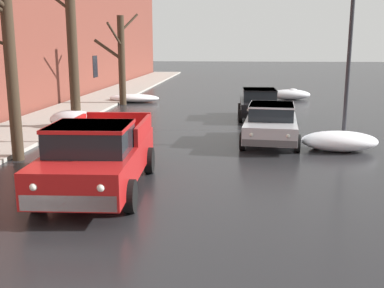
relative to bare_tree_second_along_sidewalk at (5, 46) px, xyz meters
name	(u,v)px	position (x,y,z in m)	size (l,w,h in m)	color
left_sidewalk_slab	(33,127)	(-1.90, 5.53, -3.41)	(3.32, 80.00, 0.13)	#A8A399
snow_bank_near_corner_left	(72,120)	(-0.11, 5.45, -3.08)	(1.93, 1.28, 0.82)	white
snow_bank_along_left_kerb	(338,141)	(10.21, 2.40, -3.14)	(2.53, 1.33, 0.67)	white
snow_bank_mid_block_left	(134,98)	(0.45, 14.95, -3.22)	(3.11, 1.46, 0.50)	white
snow_bank_near_corner_right	(291,95)	(10.33, 17.22, -3.14)	(2.61, 1.27, 0.74)	white
bare_tree_second_along_sidewalk	(5,46)	(0.00, 0.00, 0.00)	(2.98, 2.47, 6.37)	#382B1E
bare_tree_mid_block	(71,39)	(-0.01, 5.54, 0.27)	(2.86, 1.39, 7.19)	#382B1E
bare_tree_far_down_block	(121,58)	(-0.01, 13.73, -0.73)	(2.51, 2.81, 5.32)	#382B1E
pickup_truck_red_approaching_near_lane	(98,156)	(3.44, -2.61, -2.59)	(2.44, 5.27, 1.76)	red
sedan_silver_parked_kerbside_close	(271,123)	(8.02, 3.41, -2.72)	(2.29, 4.15, 1.42)	#B7B7BC
sedan_black_parked_kerbside_mid	(259,103)	(7.89, 9.12, -2.72)	(2.02, 3.88, 1.42)	black
street_lamp_post	(350,39)	(10.60, 3.39, 0.24)	(0.44, 0.24, 6.70)	#28282D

